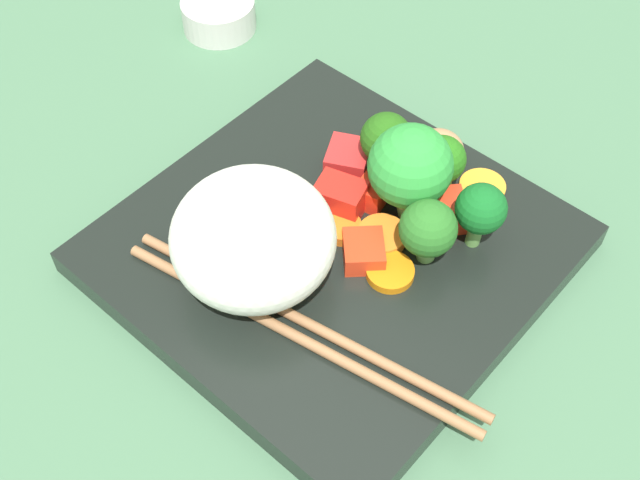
{
  "coord_description": "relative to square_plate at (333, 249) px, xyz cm",
  "views": [
    {
      "loc": [
        -19.81,
        26.27,
        43.31
      ],
      "look_at": [
        -0.34,
        1.78,
        3.85
      ],
      "focal_mm": 46.45,
      "sensor_mm": 36.0,
      "label": 1
    }
  ],
  "objects": [
    {
      "name": "pepper_chunk_0",
      "position": [
        -0.37,
        -4.09,
        1.8
      ],
      "size": [
        2.15,
        2.27,
        1.74
      ],
      "primitive_type": "cube",
      "rotation": [
        0.0,
        0.0,
        1.72
      ],
      "color": "red",
      "rests_on": "square_plate"
    },
    {
      "name": "broccoli_floret_3",
      "position": [
        -5.38,
        -2.32,
        3.85
      ],
      "size": [
        3.59,
        3.59,
        4.9
      ],
      "color": "#66A34E",
      "rests_on": "square_plate"
    },
    {
      "name": "carrot_slice_0",
      "position": [
        -5.18,
        -9.62,
        1.17
      ],
      "size": [
        4.39,
        4.39,
        0.49
      ],
      "primitive_type": "cylinder",
      "rotation": [
        0.0,
        0.0,
        0.85
      ],
      "color": "orange",
      "rests_on": "square_plate"
    },
    {
      "name": "broccoli_floret_4",
      "position": [
        -2.8,
        -7.8,
        3.6
      ],
      "size": [
        3.18,
        3.18,
        4.5
      ],
      "color": "#609738",
      "rests_on": "square_plate"
    },
    {
      "name": "pepper_chunk_2",
      "position": [
        -2.39,
        0.11,
        1.67
      ],
      "size": [
        3.76,
        3.79,
        1.49
      ],
      "primitive_type": "cube",
      "rotation": [
        0.0,
        0.0,
        5.43
      ],
      "color": "red",
      "rests_on": "square_plate"
    },
    {
      "name": "broccoli_floret_2",
      "position": [
        0.79,
        -6.56,
        4.31
      ],
      "size": [
        3.44,
        3.44,
        5.28
      ],
      "color": "#7AB352",
      "rests_on": "square_plate"
    },
    {
      "name": "chopstick_pair",
      "position": [
        -2.73,
        6.67,
        1.25
      ],
      "size": [
        24.11,
        4.66,
        0.66
      ],
      "rotation": [
        0.0,
        0.0,
        3.26
      ],
      "color": "#986943",
      "rests_on": "square_plate"
    },
    {
      "name": "broccoli_floret_0",
      "position": [
        -7.08,
        -5.53,
        3.96
      ],
      "size": [
        3.23,
        3.23,
        4.79
      ],
      "color": "#6AA851",
      "rests_on": "square_plate"
    },
    {
      "name": "chicken_piece_1",
      "position": [
        -1.37,
        -10.37,
        2.1
      ],
      "size": [
        3.25,
        2.53,
        2.35
      ],
      "primitive_type": "ellipsoid",
      "rotation": [
        0.0,
        0.0,
        0.07
      ],
      "color": "tan",
      "rests_on": "square_plate"
    },
    {
      "name": "square_plate",
      "position": [
        0.0,
        0.0,
        0.0
      ],
      "size": [
        26.72,
        26.72,
        1.85
      ],
      "primitive_type": "cube",
      "rotation": [
        0.0,
        0.0,
        -0.05
      ],
      "color": "black",
      "rests_on": "ground_plane"
    },
    {
      "name": "chicken_piece_0",
      "position": [
        0.76,
        -9.28,
        1.88
      ],
      "size": [
        4.06,
        3.69,
        1.91
      ],
      "primitive_type": "ellipsoid",
      "rotation": [
        0.0,
        0.0,
        3.57
      ],
      "color": "tan",
      "rests_on": "square_plate"
    },
    {
      "name": "broccoli_floret_1",
      "position": [
        -2.17,
        -4.91,
        5.02
      ],
      "size": [
        5.4,
        5.4,
        7.02
      ],
      "color": "#74B860",
      "rests_on": "square_plate"
    },
    {
      "name": "pepper_chunk_3",
      "position": [
        2.95,
        -5.42,
        1.92
      ],
      "size": [
        3.74,
        3.86,
        1.99
      ],
      "primitive_type": "cube",
      "rotation": [
        0.0,
        0.0,
        3.56
      ],
      "color": "red",
      "rests_on": "square_plate"
    },
    {
      "name": "ground_plane",
      "position": [
        0.0,
        0.0,
        -1.92
      ],
      "size": [
        110.0,
        110.0,
        2.0
      ],
      "primitive_type": "cube",
      "color": "#456F4F"
    },
    {
      "name": "sauce_cup",
      "position": [
        22.34,
        -13.25,
        0.37
      ],
      "size": [
        6.09,
        6.09,
        2.59
      ],
      "primitive_type": "cylinder",
      "color": "silver",
      "rests_on": "ground_plane"
    },
    {
      "name": "carrot_slice_2",
      "position": [
        -2.42,
        -1.94,
        1.31
      ],
      "size": [
        3.8,
        3.8,
        0.78
      ],
      "primitive_type": "cylinder",
      "rotation": [
        0.0,
        0.0,
        1.81
      ],
      "color": "orange",
      "rests_on": "square_plate"
    },
    {
      "name": "pepper_chunk_1",
      "position": [
        1.23,
        -2.31,
        2.07
      ],
      "size": [
        3.62,
        3.05,
        2.29
      ],
      "primitive_type": "cube",
      "rotation": [
        0.0,
        0.0,
        0.24
      ],
      "color": "red",
      "rests_on": "square_plate"
    },
    {
      "name": "carrot_slice_1",
      "position": [
        -0.4,
        -0.89,
        1.29
      ],
      "size": [
        2.97,
        2.97,
        0.74
      ],
      "primitive_type": "cylinder",
      "rotation": [
        0.0,
        0.0,
        0.19
      ],
      "color": "orange",
      "rests_on": "square_plate"
    },
    {
      "name": "carrot_slice_3",
      "position": [
        -4.45,
        0.12,
        1.21
      ],
      "size": [
        3.27,
        3.27,
        0.58
      ],
      "primitive_type": "cylinder",
      "rotation": [
        0.0,
        0.0,
        6.19
      ],
      "color": "orange",
      "rests_on": "square_plate"
    },
    {
      "name": "pepper_chunk_4",
      "position": [
        -4.37,
        -5.73,
        1.72
      ],
      "size": [
        4.28,
        4.28,
        1.59
      ],
      "primitive_type": "cube",
      "rotation": [
        0.0,
        0.0,
        5.5
      ],
      "color": "red",
      "rests_on": "square_plate"
    },
    {
      "name": "rice_mound",
      "position": [
        2.01,
        5.12,
        4.55
      ],
      "size": [
        12.7,
        12.69,
        7.25
      ],
      "primitive_type": "ellipsoid",
      "rotation": [
        0.0,
        0.0,
        1.94
      ],
      "color": "white",
      "rests_on": "square_plate"
    }
  ]
}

